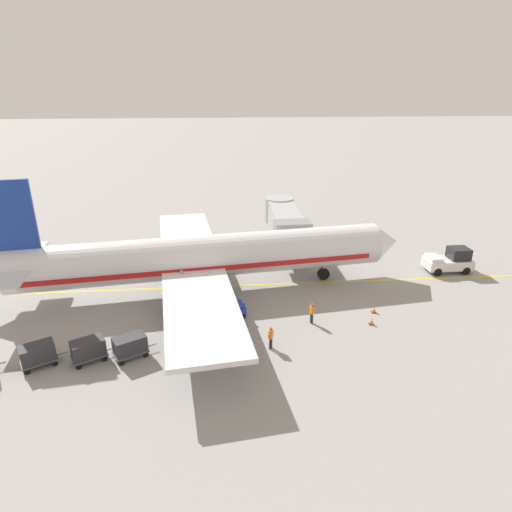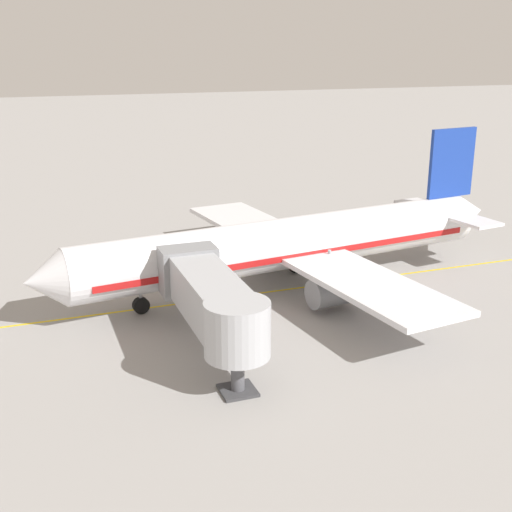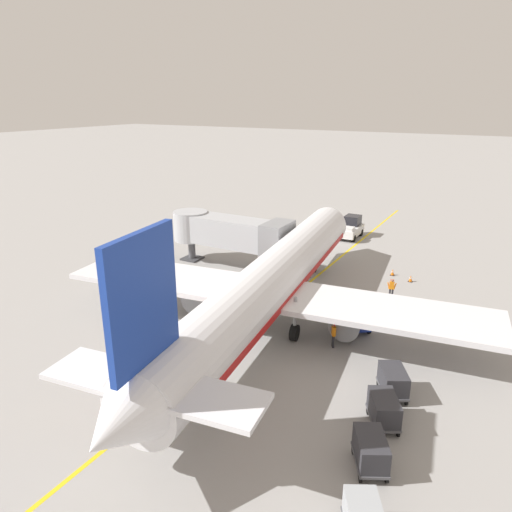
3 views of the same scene
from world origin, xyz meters
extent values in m
plane|color=gray|center=(0.00, 0.00, 0.00)|extent=(400.00, 400.00, 0.00)
cube|color=gold|center=(0.00, 0.00, 0.00)|extent=(0.24, 80.00, 0.01)
cylinder|color=silver|center=(0.69, -0.58, 3.29)|extent=(7.76, 32.21, 3.70)
cube|color=red|center=(0.69, -0.58, 2.82)|extent=(7.47, 29.68, 0.44)
cone|color=silver|center=(-1.50, 16.48, 3.29)|extent=(3.90, 2.84, 3.63)
cone|color=silver|center=(2.92, -17.83, 3.58)|extent=(3.48, 3.18, 3.14)
cube|color=black|center=(-1.27, 14.70, 3.93)|extent=(2.89, 1.45, 0.60)
cube|color=silver|center=(0.82, -1.57, 2.64)|extent=(30.42, 8.99, 0.36)
cylinder|color=gray|center=(-4.74, -1.48, 1.39)|extent=(2.39, 3.43, 2.00)
cylinder|color=gray|center=(6.17, -0.07, 1.39)|extent=(2.39, 3.43, 2.00)
cube|color=#193899|center=(2.61, -15.45, 7.88)|extent=(0.88, 4.40, 5.50)
cube|color=silver|center=(2.58, -15.25, 3.84)|extent=(10.25, 3.86, 0.24)
cylinder|color=black|center=(-0.74, 10.53, 0.55)|extent=(0.59, 1.15, 1.10)
cylinder|color=gray|center=(-0.74, 10.53, 2.10)|extent=(0.24, 0.24, 2.00)
cylinder|color=black|center=(-1.33, -2.85, 0.55)|extent=(0.59, 1.15, 1.10)
cylinder|color=gray|center=(-1.33, -2.85, 2.10)|extent=(0.24, 0.24, 2.00)
cylinder|color=black|center=(3.23, -2.27, 0.55)|extent=(0.59, 1.15, 1.10)
cylinder|color=gray|center=(3.23, -2.27, 2.10)|extent=(0.24, 0.24, 2.00)
cube|color=#A8AAAF|center=(-7.62, 7.89, 3.49)|extent=(10.31, 2.80, 2.60)
cube|color=gray|center=(-3.26, 7.89, 3.49)|extent=(2.00, 3.50, 2.99)
cylinder|color=#A8AAAF|center=(-12.78, 7.89, 3.49)|extent=(3.36, 3.36, 2.86)
cylinder|color=#4C4C51|center=(-12.78, 7.89, 1.09)|extent=(0.70, 0.70, 2.19)
cube|color=#38383A|center=(-12.78, 7.89, 0.08)|extent=(1.80, 1.80, 0.16)
cube|color=silver|center=(-1.56, 23.06, 0.85)|extent=(2.25, 4.43, 0.90)
cube|color=black|center=(-1.57, 24.05, 1.85)|extent=(1.67, 1.87, 1.10)
cube|color=silver|center=(-1.54, 21.52, 1.48)|extent=(1.88, 1.12, 0.36)
cylinder|color=black|center=(-0.60, 21.64, 0.40)|extent=(0.36, 0.80, 0.80)
cylinder|color=black|center=(-2.47, 21.62, 0.40)|extent=(0.36, 0.80, 0.80)
cylinder|color=black|center=(-0.64, 24.50, 0.40)|extent=(0.36, 0.80, 0.80)
cylinder|color=black|center=(-2.51, 24.48, 0.40)|extent=(0.36, 0.80, 0.80)
cube|color=#1E339E|center=(6.32, 1.46, 0.63)|extent=(2.49, 2.71, 0.70)
cube|color=#1E339E|center=(5.90, 2.00, 1.20)|extent=(1.45, 1.46, 0.44)
cube|color=black|center=(6.75, 0.92, 1.30)|extent=(0.76, 0.64, 0.64)
cylinder|color=black|center=(6.24, 1.56, 1.28)|extent=(0.23, 0.26, 0.54)
cylinder|color=black|center=(5.36, 1.82, 0.28)|extent=(0.50, 0.56, 0.56)
cylinder|color=black|center=(6.21, 2.48, 0.28)|extent=(0.50, 0.56, 0.56)
cylinder|color=black|center=(6.44, 0.44, 0.28)|extent=(0.50, 0.56, 0.56)
cylinder|color=black|center=(7.29, 1.10, 0.28)|extent=(0.50, 0.56, 0.56)
cube|color=#4C4C51|center=(10.49, -5.31, 0.42)|extent=(2.18, 2.55, 0.12)
cube|color=#2D2D33|center=(10.49, -5.31, 1.03)|extent=(2.08, 2.43, 1.10)
cylinder|color=#4C4C51|center=(9.81, -4.03, 0.41)|extent=(0.39, 0.65, 0.07)
cylinder|color=black|center=(9.61, -4.84, 0.18)|extent=(0.28, 0.37, 0.36)
cylinder|color=black|center=(10.59, -4.32, 0.18)|extent=(0.28, 0.37, 0.36)
cylinder|color=black|center=(10.39, -6.30, 0.18)|extent=(0.28, 0.37, 0.36)
cylinder|color=black|center=(11.37, -5.78, 0.18)|extent=(0.28, 0.37, 0.36)
cube|color=#4C4C51|center=(10.70, -7.98, 0.42)|extent=(2.18, 2.55, 0.12)
cube|color=#2D2D33|center=(10.70, -7.98, 1.03)|extent=(2.08, 2.43, 1.10)
cylinder|color=#4C4C51|center=(10.02, -6.71, 0.41)|extent=(0.39, 0.65, 0.07)
cylinder|color=black|center=(9.83, -7.52, 0.18)|extent=(0.28, 0.37, 0.36)
cylinder|color=black|center=(10.80, -7.00, 0.18)|extent=(0.28, 0.37, 0.36)
cylinder|color=black|center=(10.60, -8.97, 0.18)|extent=(0.28, 0.37, 0.36)
cylinder|color=black|center=(11.58, -8.45, 0.18)|extent=(0.28, 0.37, 0.36)
cube|color=#4C4C51|center=(10.97, -11.12, 0.42)|extent=(2.18, 2.55, 0.12)
cube|color=#2D2D33|center=(10.97, -11.12, 1.03)|extent=(2.08, 2.43, 1.10)
cylinder|color=#4C4C51|center=(10.28, -9.84, 0.41)|extent=(0.39, 0.65, 0.07)
cylinder|color=black|center=(10.09, -10.65, 0.18)|extent=(0.28, 0.37, 0.36)
cylinder|color=black|center=(11.07, -10.13, 0.18)|extent=(0.28, 0.37, 0.36)
cylinder|color=black|center=(10.87, -12.11, 0.18)|extent=(0.28, 0.37, 0.36)
cylinder|color=black|center=(11.84, -11.59, 0.18)|extent=(0.28, 0.37, 0.36)
cylinder|color=#4C4C51|center=(11.12, -13.53, 0.41)|extent=(0.39, 0.65, 0.07)
cylinder|color=#232328|center=(10.34, 4.20, 0.42)|extent=(0.15, 0.15, 0.85)
cylinder|color=#232328|center=(10.16, 4.30, 0.42)|extent=(0.15, 0.15, 0.85)
cube|color=orange|center=(10.25, 4.25, 1.15)|extent=(0.45, 0.39, 0.60)
cylinder|color=orange|center=(10.47, 4.13, 1.10)|extent=(0.24, 0.19, 0.57)
cylinder|color=orange|center=(10.03, 4.37, 1.10)|extent=(0.24, 0.19, 0.57)
sphere|color=#997051|center=(10.25, 4.25, 1.58)|extent=(0.22, 0.22, 0.22)
cube|color=red|center=(10.25, 4.25, 1.60)|extent=(0.27, 0.20, 0.10)
cylinder|color=#232328|center=(7.21, 7.81, 0.42)|extent=(0.15, 0.15, 0.85)
cylinder|color=#232328|center=(7.02, 7.77, 0.42)|extent=(0.15, 0.15, 0.85)
cube|color=orange|center=(7.11, 7.79, 1.15)|extent=(0.43, 0.32, 0.60)
cylinder|color=orange|center=(7.36, 7.85, 1.10)|extent=(0.24, 0.14, 0.57)
cylinder|color=orange|center=(6.87, 7.73, 1.10)|extent=(0.24, 0.14, 0.57)
sphere|color=#997051|center=(7.11, 7.79, 1.58)|extent=(0.22, 0.22, 0.22)
cube|color=red|center=(7.11, 7.79, 1.60)|extent=(0.28, 0.14, 0.10)
cylinder|color=#232328|center=(5.76, -1.78, 0.42)|extent=(0.15, 0.15, 0.85)
cylinder|color=#232328|center=(5.86, -1.96, 0.42)|extent=(0.15, 0.15, 0.85)
cube|color=orange|center=(5.81, -1.87, 1.15)|extent=(0.40, 0.45, 0.60)
cylinder|color=orange|center=(5.68, -1.65, 1.10)|extent=(0.19, 0.24, 0.57)
cylinder|color=orange|center=(5.94, -2.09, 1.10)|extent=(0.19, 0.24, 0.57)
sphere|color=#997051|center=(5.81, -1.87, 1.58)|extent=(0.22, 0.22, 0.22)
cube|color=red|center=(5.81, -1.87, 1.60)|extent=(0.20, 0.27, 0.10)
cube|color=black|center=(5.91, 13.17, 0.02)|extent=(0.36, 0.36, 0.04)
cone|color=orange|center=(5.91, 13.17, 0.32)|extent=(0.30, 0.30, 0.55)
cylinder|color=white|center=(5.91, 13.17, 0.34)|extent=(0.21, 0.21, 0.06)
cube|color=black|center=(7.69, 12.36, 0.02)|extent=(0.36, 0.36, 0.04)
cone|color=orange|center=(7.69, 12.36, 0.32)|extent=(0.30, 0.30, 0.55)
cylinder|color=white|center=(7.69, 12.36, 0.34)|extent=(0.21, 0.21, 0.06)
camera|label=1|loc=(35.89, 1.04, 17.38)|focal=30.46mm
camera|label=2|loc=(-41.25, 17.39, 16.92)|focal=46.39mm
camera|label=3|loc=(14.82, -28.11, 15.41)|focal=33.17mm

